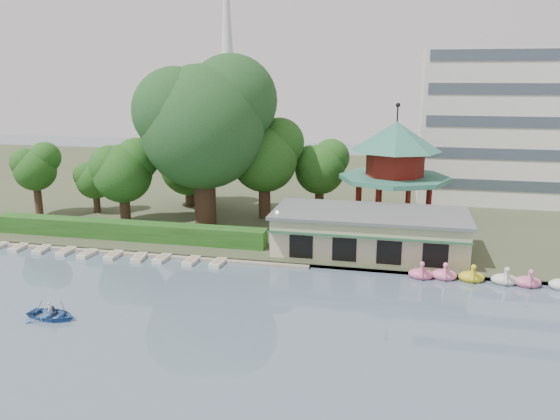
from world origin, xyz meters
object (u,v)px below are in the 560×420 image
(rowboat_with_passengers, at_px, (51,312))
(boathouse, at_px, (369,231))
(dock, at_px, (139,253))
(big_tree, at_px, (205,119))
(pavilion, at_px, (395,163))

(rowboat_with_passengers, bearing_deg, boathouse, 42.48)
(dock, xyz_separation_m, boathouse, (22.00, 4.77, 2.25))
(big_tree, bearing_deg, dock, -106.13)
(dock, bearing_deg, pavilion, 31.66)
(boathouse, relative_size, big_tree, 0.98)
(boathouse, distance_m, rowboat_with_passengers, 29.04)
(dock, xyz_separation_m, pavilion, (24.00, 14.80, 7.36))
(dock, relative_size, big_tree, 1.79)
(pavilion, bearing_deg, big_tree, -169.71)
(dock, relative_size, rowboat_with_passengers, 6.27)
(dock, relative_size, pavilion, 2.52)
(rowboat_with_passengers, bearing_deg, pavilion, 51.70)
(big_tree, relative_size, rowboat_with_passengers, 3.51)
(pavilion, distance_m, big_tree, 21.71)
(pavilion, bearing_deg, boathouse, -101.28)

